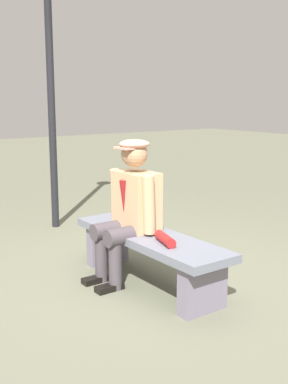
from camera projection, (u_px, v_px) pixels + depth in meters
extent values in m
plane|color=#686A55|center=(149.00, 284.00, 4.15)|extent=(30.00, 30.00, 0.00)
cube|color=slate|center=(149.00, 238.00, 4.07)|extent=(1.68, 0.47, 0.07)
cube|color=slate|center=(203.00, 288.00, 3.58)|extent=(0.12, 0.40, 0.38)
cube|color=slate|center=(108.00, 244.00, 4.65)|extent=(0.12, 0.40, 0.38)
cube|color=tan|center=(137.00, 201.00, 4.16)|extent=(0.41, 0.26, 0.51)
cylinder|color=#1E2338|center=(136.00, 175.00, 4.12)|extent=(0.23, 0.23, 0.06)
cone|color=maroon|center=(123.00, 196.00, 4.07)|extent=(0.07, 0.07, 0.28)
sphere|color=tan|center=(134.00, 154.00, 4.07)|extent=(0.23, 0.23, 0.23)
ellipsoid|color=tan|center=(134.00, 144.00, 4.05)|extent=(0.26, 0.26, 0.08)
cube|color=tan|center=(124.00, 148.00, 4.00)|extent=(0.18, 0.10, 0.02)
cylinder|color=#4A4249|center=(130.00, 235.00, 4.04)|extent=(0.15, 0.44, 0.15)
cylinder|color=#4A4249|center=(115.00, 264.00, 3.99)|extent=(0.11, 0.11, 0.45)
cube|color=black|center=(109.00, 288.00, 4.00)|extent=(0.10, 0.24, 0.05)
cylinder|color=tan|center=(149.00, 205.00, 3.95)|extent=(0.10, 0.12, 0.49)
cylinder|color=#4A4249|center=(115.00, 229.00, 4.22)|extent=(0.15, 0.44, 0.15)
cylinder|color=#4A4249|center=(101.00, 256.00, 4.17)|extent=(0.11, 0.11, 0.45)
cube|color=black|center=(96.00, 280.00, 4.18)|extent=(0.10, 0.24, 0.05)
cylinder|color=tan|center=(118.00, 196.00, 4.32)|extent=(0.10, 0.15, 0.49)
cylinder|color=#B21E1E|center=(165.00, 239.00, 3.79)|extent=(0.29, 0.16, 0.08)
cylinder|color=black|center=(51.00, 97.00, 5.69)|extent=(0.09, 0.09, 3.16)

